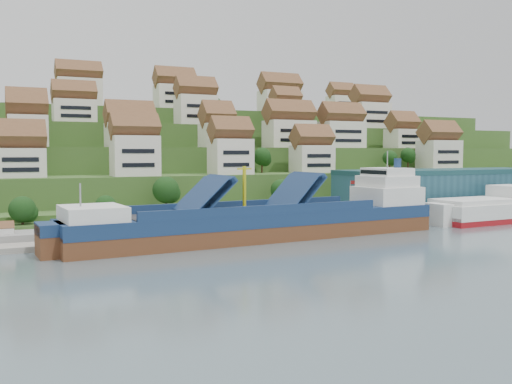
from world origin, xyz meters
name	(u,v)px	position (x,y,z in m)	size (l,w,h in m)	color
ground	(303,236)	(0.00, 0.00, 0.00)	(300.00, 300.00, 0.00)	slate
quay	(345,218)	(20.00, 15.00, 1.10)	(180.00, 14.00, 2.20)	gray
hillside	(162,169)	(0.00, 103.55, 10.66)	(260.00, 128.00, 31.00)	#2D4C1E
hillside_village	(210,126)	(2.91, 61.27, 24.53)	(158.08, 61.17, 28.55)	silver
hillside_trees	(209,151)	(-3.12, 45.57, 17.13)	(131.50, 62.41, 31.35)	#194015
warehouse	(443,188)	(52.00, 17.00, 7.20)	(60.00, 15.00, 10.00)	#214A59
flagpole	(351,195)	(18.11, 10.00, 6.88)	(1.28, 0.16, 8.00)	gray
cargo_ship	(272,222)	(-7.17, -0.40, 3.21)	(76.27, 16.69, 16.75)	brown
second_ship	(492,210)	(53.02, 1.40, 2.80)	(32.48, 13.37, 9.26)	maroon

